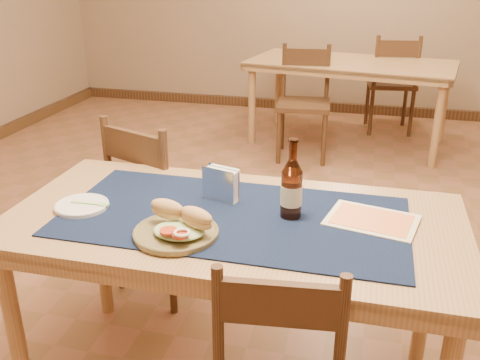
% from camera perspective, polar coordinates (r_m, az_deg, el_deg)
% --- Properties ---
extents(room, '(6.04, 7.04, 2.84)m').
position_cam_1_polar(room, '(2.47, 4.18, 18.14)').
color(room, brown).
rests_on(room, ground).
extents(main_table, '(1.60, 0.80, 0.75)m').
position_cam_1_polar(main_table, '(1.92, -0.73, -6.16)').
color(main_table, '#A37E4D').
rests_on(main_table, ground).
extents(placemat, '(1.20, 0.60, 0.01)m').
position_cam_1_polar(placemat, '(1.88, -0.75, -3.87)').
color(placemat, '#0F1B39').
rests_on(placemat, main_table).
extents(baseboard, '(6.00, 7.00, 0.10)m').
position_cam_1_polar(baseboard, '(2.90, 3.42, -9.46)').
color(baseboard, '#482F19').
rests_on(baseboard, ground).
extents(back_table, '(1.87, 1.14, 0.75)m').
position_cam_1_polar(back_table, '(4.92, 11.73, 11.35)').
color(back_table, '#A37E4D').
rests_on(back_table, ground).
extents(chair_main_far, '(0.55, 0.55, 0.92)m').
position_cam_1_polar(chair_main_far, '(2.65, -8.41, -2.43)').
color(chair_main_far, '#482F19').
rests_on(chair_main_far, ground).
extents(chair_back_near, '(0.47, 0.47, 0.93)m').
position_cam_1_polar(chair_back_near, '(4.55, 6.82, 8.39)').
color(chair_back_near, '#482F19').
rests_on(chair_back_near, ground).
extents(chair_back_far, '(0.49, 0.49, 0.94)m').
position_cam_1_polar(chair_back_far, '(5.40, 15.91, 10.01)').
color(chair_back_far, '#482F19').
rests_on(chair_back_far, ground).
extents(sandwich_plate, '(0.28, 0.28, 0.11)m').
position_cam_1_polar(sandwich_plate, '(1.74, -6.64, -5.07)').
color(sandwich_plate, brown).
rests_on(sandwich_plate, placemat).
extents(side_plate, '(0.19, 0.19, 0.02)m').
position_cam_1_polar(side_plate, '(2.01, -16.52, -2.60)').
color(side_plate, silver).
rests_on(side_plate, placemat).
extents(fork, '(0.14, 0.03, 0.00)m').
position_cam_1_polar(fork, '(2.00, -15.42, -2.45)').
color(fork, '#91CA6F').
rests_on(fork, side_plate).
extents(beer_bottle, '(0.08, 0.08, 0.28)m').
position_cam_1_polar(beer_bottle, '(1.84, 5.52, -0.92)').
color(beer_bottle, '#481E0C').
rests_on(beer_bottle, placemat).
extents(napkin_holder, '(0.15, 0.09, 0.13)m').
position_cam_1_polar(napkin_holder, '(1.98, -2.05, -0.50)').
color(napkin_holder, silver).
rests_on(napkin_holder, placemat).
extents(menu_card, '(0.34, 0.28, 0.01)m').
position_cam_1_polar(menu_card, '(1.89, 13.90, -4.14)').
color(menu_card, beige).
rests_on(menu_card, placemat).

